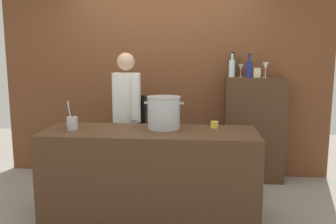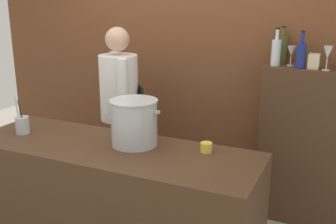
{
  "view_description": "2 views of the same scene",
  "coord_description": "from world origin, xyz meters",
  "views": [
    {
      "loc": [
        0.48,
        -3.3,
        1.63
      ],
      "look_at": [
        0.14,
        0.45,
        1.01
      ],
      "focal_mm": 37.22,
      "sensor_mm": 36.0,
      "label": 1
    },
    {
      "loc": [
        1.46,
        -2.22,
        1.92
      ],
      "look_at": [
        0.28,
        0.34,
        1.1
      ],
      "focal_mm": 43.12,
      "sensor_mm": 36.0,
      "label": 2
    }
  ],
  "objects": [
    {
      "name": "stockpot_large",
      "position": [
        0.13,
        0.11,
        1.06
      ],
      "size": [
        0.4,
        0.34,
        0.32
      ],
      "color": "#B7BABF",
      "rests_on": "prep_counter"
    },
    {
      "name": "chef",
      "position": [
        -0.38,
        0.76,
        0.96
      ],
      "size": [
        0.43,
        0.45,
        1.66
      ],
      "rotation": [
        0.0,
        0.0,
        2.27
      ],
      "color": "black",
      "rests_on": "ground_plane"
    },
    {
      "name": "wine_bottle_cobalt",
      "position": [
        1.09,
        1.11,
        1.46
      ],
      "size": [
        0.07,
        0.07,
        0.3
      ],
      "color": "navy",
      "rests_on": "bar_cabinet"
    },
    {
      "name": "wine_bottle_clear",
      "position": [
        0.88,
        1.17,
        1.47
      ],
      "size": [
        0.08,
        0.08,
        0.31
      ],
      "color": "silver",
      "rests_on": "bar_cabinet"
    },
    {
      "name": "spice_tin_cream",
      "position": [
        1.19,
        1.14,
        1.42
      ],
      "size": [
        0.09,
        0.09,
        0.12
      ],
      "primitive_type": "cube",
      "color": "beige",
      "rests_on": "bar_cabinet"
    },
    {
      "name": "bar_cabinet",
      "position": [
        1.19,
        1.19,
        0.68
      ],
      "size": [
        0.76,
        0.32,
        1.36
      ],
      "primitive_type": "cube",
      "color": "#472D1C",
      "rests_on": "ground_plane"
    },
    {
      "name": "brick_back_panel",
      "position": [
        0.0,
        1.4,
        1.5
      ],
      "size": [
        4.4,
        0.1,
        3.0
      ],
      "primitive_type": "cube",
      "color": "brown",
      "rests_on": "ground_plane"
    },
    {
      "name": "ground_plane",
      "position": [
        0.0,
        0.0,
        0.0
      ],
      "size": [
        8.0,
        8.0,
        0.0
      ],
      "primitive_type": "plane",
      "color": "gray"
    },
    {
      "name": "wine_glass_short",
      "position": [
        1.28,
        1.1,
        1.49
      ],
      "size": [
        0.07,
        0.07,
        0.19
      ],
      "color": "silver",
      "rests_on": "bar_cabinet"
    },
    {
      "name": "wine_bottle_olive",
      "position": [
        0.91,
        1.29,
        1.48
      ],
      "size": [
        0.08,
        0.08,
        0.31
      ],
      "color": "#475123",
      "rests_on": "bar_cabinet"
    },
    {
      "name": "wine_glass_tall",
      "position": [
        1.0,
        1.21,
        1.47
      ],
      "size": [
        0.07,
        0.07,
        0.16
      ],
      "color": "silver",
      "rests_on": "bar_cabinet"
    },
    {
      "name": "utensil_crock",
      "position": [
        -0.77,
        -0.03,
        0.97
      ],
      "size": [
        0.1,
        0.1,
        0.29
      ],
      "color": "#B7BABF",
      "rests_on": "prep_counter"
    },
    {
      "name": "prep_counter",
      "position": [
        0.0,
        0.0,
        0.45
      ],
      "size": [
        2.09,
        0.7,
        0.9
      ],
      "primitive_type": "cube",
      "color": "#472D1C",
      "rests_on": "ground_plane"
    },
    {
      "name": "butter_jar",
      "position": [
        0.64,
        0.19,
        0.93
      ],
      "size": [
        0.08,
        0.08,
        0.07
      ],
      "primitive_type": "cylinder",
      "color": "yellow",
      "rests_on": "prep_counter"
    }
  ]
}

